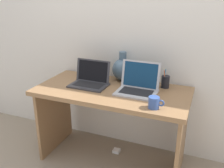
{
  "coord_description": "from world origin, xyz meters",
  "views": [
    {
      "loc": [
        0.78,
        -1.91,
        1.58
      ],
      "look_at": [
        0.0,
        0.0,
        0.8
      ],
      "focal_mm": 39.84,
      "sensor_mm": 36.0,
      "label": 1
    }
  ],
  "objects_px": {
    "laptop_left": "(91,79)",
    "pen_cup": "(165,82)",
    "coffee_mug": "(154,103)",
    "power_brick": "(116,151)",
    "laptop_right": "(138,84)",
    "green_vase": "(123,69)"
  },
  "relations": [
    {
      "from": "laptop_right",
      "to": "laptop_left",
      "type": "bearing_deg",
      "value": -179.23
    },
    {
      "from": "laptop_left",
      "to": "coffee_mug",
      "type": "xyz_separation_m",
      "value": [
        0.66,
        -0.27,
        -0.01
      ]
    },
    {
      "from": "power_brick",
      "to": "laptop_left",
      "type": "bearing_deg",
      "value": -158.06
    },
    {
      "from": "coffee_mug",
      "to": "pen_cup",
      "type": "bearing_deg",
      "value": 90.55
    },
    {
      "from": "laptop_left",
      "to": "pen_cup",
      "type": "distance_m",
      "value": 0.69
    },
    {
      "from": "laptop_left",
      "to": "pen_cup",
      "type": "xyz_separation_m",
      "value": [
        0.66,
        0.19,
        -0.0
      ]
    },
    {
      "from": "laptop_right",
      "to": "green_vase",
      "type": "distance_m",
      "value": 0.33
    },
    {
      "from": "laptop_right",
      "to": "pen_cup",
      "type": "bearing_deg",
      "value": 42.34
    },
    {
      "from": "green_vase",
      "to": "power_brick",
      "type": "relative_size",
      "value": 4.05
    },
    {
      "from": "laptop_left",
      "to": "pen_cup",
      "type": "height_order",
      "value": "laptop_left"
    },
    {
      "from": "pen_cup",
      "to": "laptop_left",
      "type": "bearing_deg",
      "value": -164.03
    },
    {
      "from": "laptop_right",
      "to": "green_vase",
      "type": "height_order",
      "value": "green_vase"
    },
    {
      "from": "green_vase",
      "to": "coffee_mug",
      "type": "xyz_separation_m",
      "value": [
        0.44,
        -0.51,
        -0.07
      ]
    },
    {
      "from": "pen_cup",
      "to": "coffee_mug",
      "type": "bearing_deg",
      "value": -89.45
    },
    {
      "from": "pen_cup",
      "to": "power_brick",
      "type": "distance_m",
      "value": 0.91
    },
    {
      "from": "coffee_mug",
      "to": "pen_cup",
      "type": "relative_size",
      "value": 0.72
    },
    {
      "from": "laptop_right",
      "to": "power_brick",
      "type": "relative_size",
      "value": 4.96
    },
    {
      "from": "coffee_mug",
      "to": "pen_cup",
      "type": "height_order",
      "value": "pen_cup"
    },
    {
      "from": "laptop_right",
      "to": "pen_cup",
      "type": "relative_size",
      "value": 2.05
    },
    {
      "from": "green_vase",
      "to": "laptop_left",
      "type": "bearing_deg",
      "value": -133.44
    },
    {
      "from": "coffee_mug",
      "to": "power_brick",
      "type": "height_order",
      "value": "coffee_mug"
    },
    {
      "from": "laptop_right",
      "to": "coffee_mug",
      "type": "xyz_separation_m",
      "value": [
        0.2,
        -0.27,
        -0.02
      ]
    }
  ]
}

